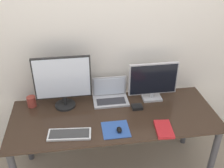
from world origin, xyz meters
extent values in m
cube|color=silver|center=(0.00, 0.78, 1.25)|extent=(7.00, 0.05, 2.50)
cube|color=#332319|center=(0.00, 0.36, 0.70)|extent=(1.84, 0.72, 0.02)
cylinder|color=#47474C|center=(0.86, 0.06, 0.35)|extent=(0.06, 0.06, 0.69)
cylinder|color=#47474C|center=(-0.86, 0.66, 0.35)|extent=(0.06, 0.06, 0.69)
cylinder|color=#47474C|center=(0.86, 0.66, 0.35)|extent=(0.06, 0.06, 0.69)
cylinder|color=black|center=(-0.43, 0.57, 0.72)|extent=(0.19, 0.19, 0.02)
cylinder|color=black|center=(-0.43, 0.57, 0.78)|extent=(0.04, 0.04, 0.09)
cube|color=black|center=(-0.43, 0.58, 1.01)|extent=(0.51, 0.02, 0.40)
cube|color=silver|center=(-0.43, 0.56, 1.01)|extent=(0.48, 0.01, 0.38)
cube|color=#B2B2B7|center=(0.40, 0.57, 0.72)|extent=(0.18, 0.13, 0.02)
cylinder|color=#B2B2B7|center=(0.40, 0.57, 0.76)|extent=(0.04, 0.04, 0.05)
cube|color=#B2B2B7|center=(0.40, 0.58, 0.93)|extent=(0.47, 0.02, 0.32)
cube|color=black|center=(0.40, 0.56, 0.93)|extent=(0.44, 0.01, 0.30)
cube|color=#ADADB2|center=(0.00, 0.57, 0.72)|extent=(0.33, 0.20, 0.02)
cube|color=#2D2D33|center=(0.00, 0.56, 0.73)|extent=(0.27, 0.11, 0.00)
cube|color=#ADADB2|center=(0.00, 0.68, 0.83)|extent=(0.33, 0.01, 0.20)
cube|color=silver|center=(0.00, 0.67, 0.83)|extent=(0.30, 0.00, 0.17)
cube|color=silver|center=(-0.40, 0.15, 0.72)|extent=(0.36, 0.17, 0.02)
cube|color=#383838|center=(-0.40, 0.15, 0.73)|extent=(0.33, 0.14, 0.00)
cube|color=#2D519E|center=(-0.02, 0.16, 0.71)|extent=(0.22, 0.22, 0.00)
ellipsoid|color=black|center=(0.01, 0.13, 0.73)|extent=(0.04, 0.07, 0.03)
cube|color=red|center=(0.37, 0.10, 0.72)|extent=(0.15, 0.23, 0.02)
cube|color=white|center=(0.37, 0.10, 0.72)|extent=(0.15, 0.23, 0.02)
cylinder|color=#99382D|center=(-0.74, 0.61, 0.76)|extent=(0.08, 0.08, 0.10)
cube|color=black|center=(0.23, 0.43, 0.73)|extent=(0.10, 0.08, 0.03)
camera|label=1|loc=(-0.29, -1.49, 2.14)|focal=42.00mm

